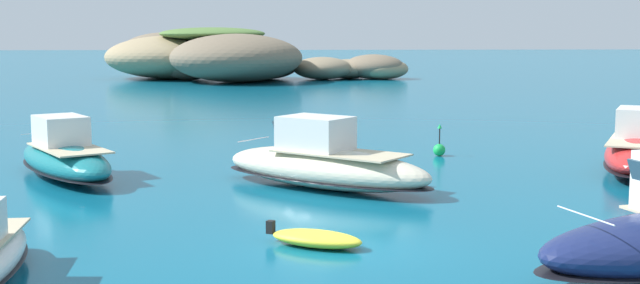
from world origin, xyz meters
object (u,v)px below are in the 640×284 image
at_px(islet_large, 201,57).
at_px(islet_small, 354,68).
at_px(dinghy_tender, 316,238).
at_px(motorboat_teal, 65,157).
at_px(motorboat_cream, 324,164).
at_px(motorboat_red, 639,150).
at_px(channel_buoy, 439,149).

height_order(islet_large, islet_small, islet_large).
bearing_deg(dinghy_tender, islet_small, 84.25).
xyz_separation_m(islet_small, motorboat_teal, (-16.88, -63.39, -0.44)).
bearing_deg(motorboat_cream, islet_small, 84.08).
distance_m(islet_small, motorboat_cream, 66.35).
distance_m(motorboat_red, motorboat_teal, 23.16).
distance_m(islet_small, dinghy_tender, 74.75).
bearing_deg(motorboat_teal, channel_buoy, 17.53).
bearing_deg(dinghy_tender, motorboat_teal, 130.54).
distance_m(motorboat_cream, motorboat_teal, 10.37).
bearing_deg(islet_large, motorboat_cream, -80.93).
bearing_deg(islet_small, islet_large, -179.99).
xyz_separation_m(islet_small, dinghy_tender, (-7.49, -74.37, -1.02)).
xyz_separation_m(islet_large, motorboat_cream, (10.53, -65.99, -1.67)).
bearing_deg(islet_small, channel_buoy, -91.14).
bearing_deg(islet_large, motorboat_red, -69.36).
relative_size(dinghy_tender, channel_buoy, 1.90).
relative_size(islet_small, motorboat_teal, 1.82).
bearing_deg(dinghy_tender, islet_large, 97.57).
xyz_separation_m(islet_small, channel_buoy, (-1.16, -58.42, -0.91)).
relative_size(motorboat_red, dinghy_tender, 3.17).
bearing_deg(channel_buoy, motorboat_red, -30.29).
bearing_deg(dinghy_tender, channel_buoy, 68.34).
bearing_deg(dinghy_tender, motorboat_cream, 85.55).
bearing_deg(motorboat_teal, dinghy_tender, -49.46).
xyz_separation_m(islet_large, dinghy_tender, (9.88, -74.36, -2.32)).
bearing_deg(motorboat_cream, motorboat_teal, 165.48).
bearing_deg(motorboat_red, islet_large, 110.64).
xyz_separation_m(motorboat_cream, motorboat_red, (13.12, 3.22, -0.02)).
bearing_deg(channel_buoy, islet_small, 88.86).
bearing_deg(islet_small, motorboat_cream, -95.92).
xyz_separation_m(islet_large, channel_buoy, (16.21, -58.42, -2.21)).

